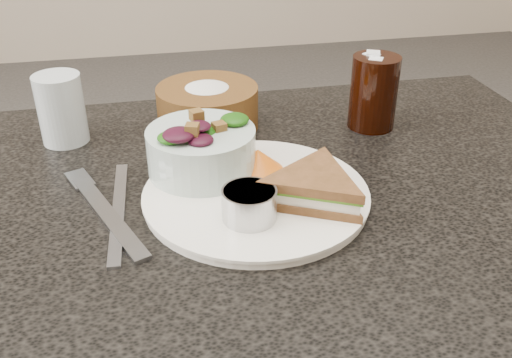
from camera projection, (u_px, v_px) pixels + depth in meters
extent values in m
cylinder|color=white|center=(256.00, 195.00, 0.72)|extent=(0.28, 0.28, 0.01)
cylinder|color=#ABACAE|center=(249.00, 205.00, 0.65)|extent=(0.08, 0.08, 0.04)
cone|color=orange|center=(258.00, 160.00, 0.75)|extent=(0.09, 0.09, 0.03)
cube|color=#9EA1A8|center=(108.00, 216.00, 0.68)|extent=(0.10, 0.20, 0.01)
cube|color=#A6ABB6|center=(119.00, 210.00, 0.70)|extent=(0.02, 0.23, 0.00)
cylinder|color=silver|center=(61.00, 109.00, 0.84)|extent=(0.09, 0.09, 0.10)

